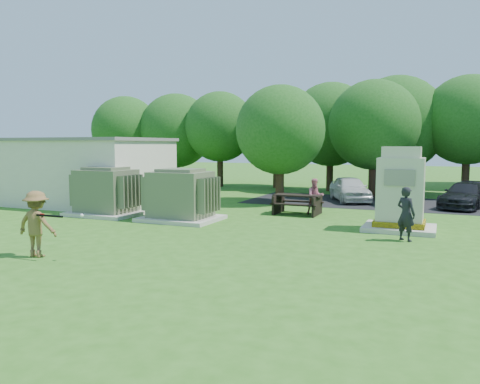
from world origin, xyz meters
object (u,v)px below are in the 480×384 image
at_px(transformer_left, 106,192).
at_px(car_white, 350,189).
at_px(car_silver_a, 398,190).
at_px(picnic_table, 297,202).
at_px(generator_cabinet, 400,194).
at_px(person_by_generator, 406,214).
at_px(batter, 37,224).
at_px(transformer_right, 181,196).
at_px(person_at_picnic, 315,196).
at_px(car_dark, 466,195).

height_order(transformer_left, car_white, transformer_left).
bearing_deg(car_silver_a, car_white, -14.28).
height_order(picnic_table, car_white, car_white).
relative_size(generator_cabinet, person_by_generator, 1.72).
xyz_separation_m(batter, person_by_generator, (8.97, 6.17, -0.04)).
xyz_separation_m(transformer_right, person_at_picnic, (4.49, 3.89, -0.19)).
xyz_separation_m(generator_cabinet, car_silver_a, (-0.75, 7.96, -0.61)).
bearing_deg(picnic_table, transformer_right, -138.20).
height_order(batter, car_dark, batter).
relative_size(transformer_left, generator_cabinet, 1.01).
distance_m(generator_cabinet, person_at_picnic, 4.67).
bearing_deg(car_dark, transformer_left, -132.25).
bearing_deg(person_at_picnic, transformer_right, -168.58).
distance_m(transformer_right, car_dark, 13.71).
distance_m(transformer_left, car_white, 12.60).
relative_size(transformer_right, car_white, 0.76).
relative_size(transformer_right, person_by_generator, 1.75).
bearing_deg(transformer_right, person_by_generator, -4.56).
bearing_deg(transformer_right, picnic_table, 41.80).
bearing_deg(person_at_picnic, car_silver_a, 30.68).
bearing_deg(car_white, transformer_left, -158.75).
xyz_separation_m(picnic_table, batter, (-4.24, -10.27, 0.36)).
height_order(batter, person_by_generator, batter).
xyz_separation_m(generator_cabinet, car_dark, (2.39, 7.50, -0.68)).
bearing_deg(generator_cabinet, picnic_table, 152.79).
height_order(transformer_right, person_by_generator, transformer_right).
height_order(transformer_right, car_white, transformer_right).
bearing_deg(batter, car_white, -114.67).
relative_size(transformer_left, person_at_picnic, 1.94).
relative_size(person_by_generator, car_white, 0.43).
bearing_deg(picnic_table, car_dark, 37.56).
xyz_separation_m(transformer_right, generator_cabinet, (8.23, 1.15, 0.32)).
height_order(transformer_right, picnic_table, transformer_right).
bearing_deg(car_dark, picnic_table, -125.81).
bearing_deg(picnic_table, transformer_left, -155.57).
relative_size(transformer_left, car_dark, 0.71).
bearing_deg(transformer_right, person_at_picnic, 40.91).
bearing_deg(batter, car_silver_a, -122.06).
height_order(transformer_right, car_silver_a, transformer_right).
height_order(generator_cabinet, person_at_picnic, generator_cabinet).
xyz_separation_m(transformer_right, picnic_table, (3.82, 3.42, -0.43)).
distance_m(person_at_picnic, car_white, 5.21).
height_order(car_silver_a, car_dark, car_silver_a).
bearing_deg(generator_cabinet, transformer_right, -172.06).
relative_size(transformer_right, batter, 1.68).
bearing_deg(car_white, picnic_table, -127.01).
distance_m(person_at_picnic, car_silver_a, 6.02).
bearing_deg(person_by_generator, transformer_right, 27.18).
relative_size(transformer_right, generator_cabinet, 1.01).
distance_m(generator_cabinet, picnic_table, 5.02).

